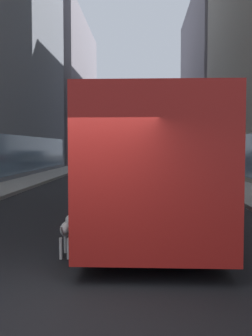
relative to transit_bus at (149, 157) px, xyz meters
The scene contains 11 objects.
ground_plane 28.64m from the transit_bus, 92.41° to the left, with size 120.00×120.00×0.00m, color black.
sidewalk_left 29.43m from the transit_bus, 103.58° to the left, with size 2.40×110.00×0.15m, color gray.
sidewalk_right 28.96m from the transit_bus, 81.04° to the left, with size 2.40×110.00×0.15m, color gray.
building_left_far 41.22m from the transit_bus, 108.83° to the left, with size 11.33×21.32×18.23m.
building_right_far 38.54m from the transit_bus, 73.51° to the left, with size 10.42×22.55×19.65m.
transit_bus is the anchor object (origin of this frame).
car_yellow_taxi 11.90m from the transit_bus, 82.25° to the left, with size 1.74×4.36×1.62m.
car_black_suv 36.74m from the transit_bus, 90.00° to the left, with size 1.76×3.92×1.62m.
car_white_van 35.75m from the transit_bus, 93.85° to the left, with size 1.81×3.91×1.62m.
car_red_coupe 32.31m from the transit_bus, 87.16° to the left, with size 1.70×4.39×1.62m.
dalmatian_dog 4.59m from the transit_bus, 111.65° to the right, with size 0.22×0.96×0.72m.
Camera 1 is at (1.01, -4.83, 2.07)m, focal length 40.89 mm.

